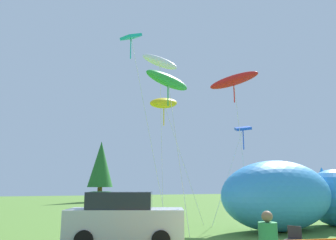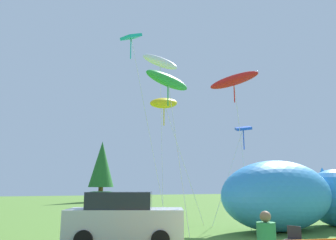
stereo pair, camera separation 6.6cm
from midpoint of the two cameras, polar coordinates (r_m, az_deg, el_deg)
parked_car at (r=13.14m, az=-7.53°, el=-16.63°), size 4.69×3.01×1.99m
folding_chair at (r=12.18m, az=21.15°, el=-18.55°), size 0.66×0.66×0.91m
inflatable_cat at (r=18.32m, az=21.17°, el=-12.52°), size 9.37×4.38×3.44m
kite_white_ghost at (r=20.99m, az=-1.27°, el=10.00°), size 2.44×2.53×10.44m
kite_yellow_hero at (r=18.69m, az=-0.58°, el=2.88°), size 3.63×1.41×7.30m
kite_green_fish at (r=16.54m, az=0.11°, el=6.81°), size 3.02×2.20×7.79m
kite_blue_box at (r=20.49m, az=13.00°, el=-1.70°), size 3.02×1.19×5.85m
kite_teal_diamond at (r=18.92m, az=-6.23°, el=13.51°), size 2.67×1.16×10.67m
kite_red_lizard at (r=19.11m, az=11.49°, el=6.74°), size 2.57×2.32×8.68m
horizon_tree_west at (r=44.73m, az=-11.43°, el=-7.56°), size 3.32×3.32×7.91m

